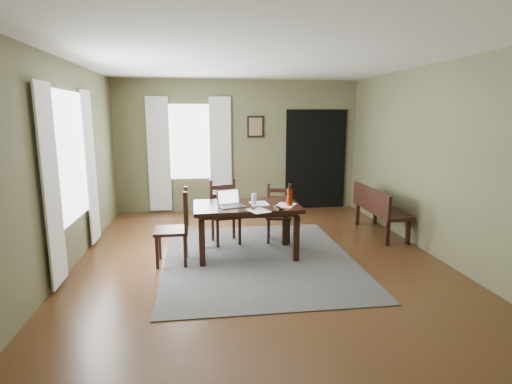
{
  "coord_description": "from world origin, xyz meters",
  "views": [
    {
      "loc": [
        -0.75,
        -5.28,
        1.99
      ],
      "look_at": [
        0.0,
        0.3,
        0.9
      ],
      "focal_mm": 28.0,
      "sensor_mm": 36.0,
      "label": 1
    }
  ],
  "objects": [
    {
      "name": "ground",
      "position": [
        0.0,
        0.0,
        -0.01
      ],
      "size": [
        5.0,
        6.0,
        0.01
      ],
      "color": "#492C16"
    },
    {
      "name": "room_shell",
      "position": [
        0.0,
        0.0,
        1.8
      ],
      "size": [
        5.02,
        6.02,
        2.71
      ],
      "color": "brown",
      "rests_on": "ground"
    },
    {
      "name": "rug",
      "position": [
        0.0,
        0.0,
        0.01
      ],
      "size": [
        2.6,
        3.2,
        0.01
      ],
      "color": "#454545",
      "rests_on": "ground"
    },
    {
      "name": "dining_table",
      "position": [
        -0.15,
        0.17,
        0.66
      ],
      "size": [
        1.49,
        0.91,
        0.74
      ],
      "rotation": [
        0.0,
        0.0,
        0.02
      ],
      "color": "black",
      "rests_on": "rug"
    },
    {
      "name": "chair_end",
      "position": [
        -1.13,
        -0.03,
        0.5
      ],
      "size": [
        0.45,
        0.45,
        1.02
      ],
      "rotation": [
        0.0,
        0.0,
        -1.56
      ],
      "color": "black",
      "rests_on": "rug"
    },
    {
      "name": "chair_back_left",
      "position": [
        -0.43,
        0.81,
        0.48
      ],
      "size": [
        0.5,
        0.5,
        0.98
      ],
      "rotation": [
        0.0,
        0.0,
        0.19
      ],
      "color": "black",
      "rests_on": "rug"
    },
    {
      "name": "chair_back_right",
      "position": [
        0.43,
        0.79,
        0.44
      ],
      "size": [
        0.46,
        0.46,
        0.9
      ],
      "rotation": [
        0.0,
        0.0,
        -0.2
      ],
      "color": "black",
      "rests_on": "rug"
    },
    {
      "name": "bench",
      "position": [
        2.15,
        0.92,
        0.48
      ],
      "size": [
        0.45,
        1.41,
        0.8
      ],
      "rotation": [
        0.0,
        0.0,
        1.57
      ],
      "color": "black",
      "rests_on": "ground"
    },
    {
      "name": "laptop",
      "position": [
        -0.39,
        0.11,
        0.81
      ],
      "size": [
        0.4,
        0.35,
        0.23
      ],
      "rotation": [
        0.0,
        0.0,
        0.3
      ],
      "color": "#B7B7BC",
      "rests_on": "dining_table"
    },
    {
      "name": "computer_mouse",
      "position": [
        -0.09,
        -0.12,
        0.77
      ],
      "size": [
        0.07,
        0.11,
        0.03
      ],
      "primitive_type": "cube",
      "rotation": [
        0.0,
        0.0,
        -0.2
      ],
      "color": "#3F3F42",
      "rests_on": "dining_table"
    },
    {
      "name": "tv_remote",
      "position": [
        0.25,
        -0.14,
        0.76
      ],
      "size": [
        0.08,
        0.2,
        0.02
      ],
      "primitive_type": "cube",
      "rotation": [
        0.0,
        0.0,
        0.13
      ],
      "color": "black",
      "rests_on": "dining_table"
    },
    {
      "name": "drinking_glass",
      "position": [
        -0.05,
        0.15,
        0.83
      ],
      "size": [
        0.08,
        0.08,
        0.16
      ],
      "primitive_type": "cylinder",
      "rotation": [
        0.0,
        0.0,
        -0.05
      ],
      "color": "silver",
      "rests_on": "dining_table"
    },
    {
      "name": "water_bottle",
      "position": [
        0.43,
        0.02,
        0.88
      ],
      "size": [
        0.1,
        0.1,
        0.28
      ],
      "rotation": [
        0.0,
        0.0,
        -0.31
      ],
      "color": "#A2290C",
      "rests_on": "dining_table"
    },
    {
      "name": "paper_c",
      "position": [
        0.03,
        0.2,
        0.75
      ],
      "size": [
        0.27,
        0.34,
        0.0
      ],
      "primitive_type": "cube",
      "rotation": [
        0.0,
        0.0,
        0.08
      ],
      "color": "white",
      "rests_on": "dining_table"
    },
    {
      "name": "paper_d",
      "position": [
        0.38,
        0.05,
        0.75
      ],
      "size": [
        0.37,
        0.4,
        0.0
      ],
      "primitive_type": "cube",
      "rotation": [
        0.0,
        0.0,
        -0.49
      ],
      "color": "white",
      "rests_on": "dining_table"
    },
    {
      "name": "paper_e",
      "position": [
        -0.04,
        -0.22,
        0.75
      ],
      "size": [
        0.33,
        0.37,
        0.0
      ],
      "primitive_type": "cube",
      "rotation": [
        0.0,
        0.0,
        0.35
      ],
      "color": "white",
      "rests_on": "dining_table"
    },
    {
      "name": "window_left",
      "position": [
        -2.47,
        0.2,
        1.45
      ],
      "size": [
        0.01,
        1.3,
        1.7
      ],
      "color": "white",
      "rests_on": "ground"
    },
    {
      "name": "window_back",
      "position": [
        -1.0,
        2.97,
        1.45
      ],
      "size": [
        1.0,
        0.01,
        1.5
      ],
      "color": "white",
      "rests_on": "ground"
    },
    {
      "name": "curtain_left_near",
      "position": [
        -2.44,
        -0.62,
        1.2
      ],
      "size": [
        0.03,
        0.48,
        2.3
      ],
      "color": "silver",
      "rests_on": "ground"
    },
    {
      "name": "curtain_left_far",
      "position": [
        -2.44,
        1.02,
        1.2
      ],
      "size": [
        0.03,
        0.48,
        2.3
      ],
      "color": "silver",
      "rests_on": "ground"
    },
    {
      "name": "curtain_back_left",
      "position": [
        -1.62,
        2.94,
        1.2
      ],
      "size": [
        0.44,
        0.03,
        2.3
      ],
      "color": "silver",
      "rests_on": "ground"
    },
    {
      "name": "curtain_back_right",
      "position": [
        -0.38,
        2.94,
        1.2
      ],
      "size": [
        0.44,
        0.03,
        2.3
      ],
      "color": "silver",
      "rests_on": "ground"
    },
    {
      "name": "framed_picture",
      "position": [
        0.35,
        2.97,
        1.75
      ],
      "size": [
        0.34,
        0.03,
        0.44
      ],
      "color": "black",
      "rests_on": "ground"
    },
    {
      "name": "doorway_back",
      "position": [
        1.65,
        2.97,
        1.05
      ],
      "size": [
        1.3,
        0.03,
        2.1
      ],
      "color": "black",
      "rests_on": "ground"
    }
  ]
}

